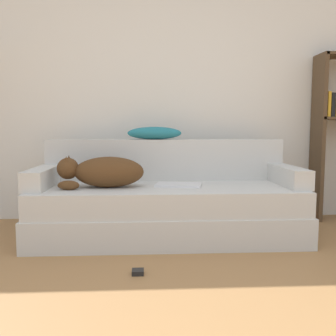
% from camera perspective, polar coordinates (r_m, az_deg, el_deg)
% --- Properties ---
extents(wall_back, '(7.91, 0.06, 2.70)m').
position_cam_1_polar(wall_back, '(3.64, -0.49, 13.77)').
color(wall_back, silver).
rests_on(wall_back, ground_plane).
extents(couch, '(2.07, 0.83, 0.41)m').
position_cam_1_polar(couch, '(2.98, -0.10, -6.71)').
color(couch, silver).
rests_on(couch, ground_plane).
extents(couch_backrest, '(2.03, 0.15, 0.35)m').
position_cam_1_polar(couch_backrest, '(3.26, -0.43, 1.28)').
color(couch_backrest, silver).
rests_on(couch_backrest, couch).
extents(couch_arm_left, '(0.15, 0.64, 0.15)m').
position_cam_1_polar(couch_arm_left, '(3.03, -18.60, -1.38)').
color(couch_arm_left, silver).
rests_on(couch_arm_left, couch).
extents(couch_arm_right, '(0.15, 0.64, 0.15)m').
position_cam_1_polar(couch_arm_right, '(3.12, 17.81, -1.13)').
color(couch_arm_right, silver).
rests_on(couch_arm_right, couch).
extents(dog, '(0.66, 0.27, 0.24)m').
position_cam_1_polar(dog, '(2.88, -9.88, -0.56)').
color(dog, '#513319').
rests_on(dog, couch).
extents(laptop, '(0.38, 0.27, 0.02)m').
position_cam_1_polar(laptop, '(2.93, 1.63, -2.57)').
color(laptop, silver).
rests_on(laptop, couch).
extents(throw_pillow, '(0.47, 0.17, 0.11)m').
position_cam_1_polar(throw_pillow, '(3.25, -2.08, 5.33)').
color(throw_pillow, teal).
rests_on(throw_pillow, couch_backrest).
extents(power_adapter, '(0.07, 0.07, 0.03)m').
position_cam_1_polar(power_adapter, '(2.31, -4.61, -15.51)').
color(power_adapter, black).
rests_on(power_adapter, ground_plane).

